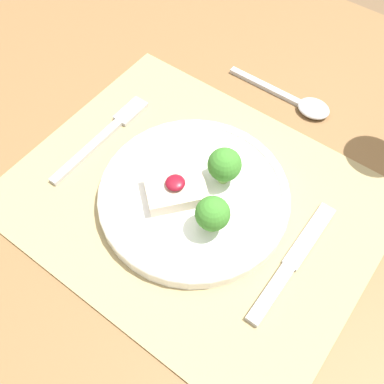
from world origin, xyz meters
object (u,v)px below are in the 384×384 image
fork (107,133)px  spoon (302,103)px  dinner_plate (193,195)px  knife (287,269)px

fork → spoon: (0.20, 0.22, -0.00)m
dinner_plate → fork: size_ratio=1.33×
dinner_plate → fork: 0.17m
knife → spoon: 0.27m
fork → spoon: spoon is taller
fork → spoon: bearing=46.4°
dinner_plate → spoon: (0.03, 0.24, -0.01)m
dinner_plate → knife: (0.15, -0.01, -0.01)m
spoon → fork: bearing=-130.6°
knife → fork: bearing=177.5°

